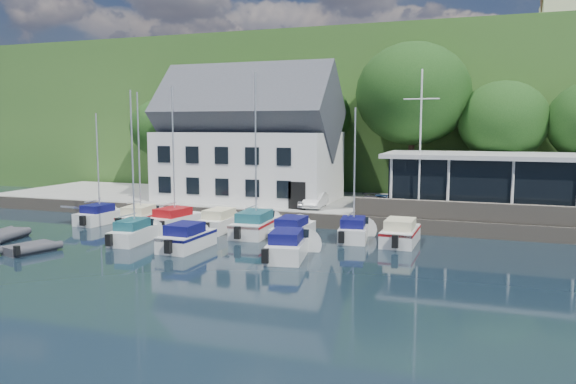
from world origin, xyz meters
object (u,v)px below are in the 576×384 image
boat_r1_2 (174,165)px  boat_r1_5 (293,227)px  boat_r1_4 (256,161)px  dinghy_0 (5,234)px  harbor_building (249,146)px  boat_r2_2 (187,236)px  boat_r1_7 (400,231)px  car_silver (310,200)px  boat_r1_3 (221,220)px  boat_r2_3 (288,244)px  car_blue (380,202)px  dinghy_1 (29,247)px  boat_r2_1 (133,171)px  boat_r1_1 (139,162)px  flagpole (420,143)px  car_dgrey (371,203)px  boat_r1_6 (355,170)px  boat_r1_0 (98,164)px  club_pavilion (480,182)px  car_white (316,200)px

boat_r1_2 → boat_r1_5: (8.86, -0.63, -3.66)m
boat_r1_4 → dinghy_0: size_ratio=2.99×
harbor_building → boat_r2_2: (2.31, -14.34, -4.59)m
harbor_building → boat_r1_5: harbor_building is taller
boat_r1_4 → boat_r1_7: 10.09m
car_silver → boat_r1_7: size_ratio=0.57×
boat_r1_3 → boat_r2_3: boat_r2_3 is taller
car_blue → dinghy_1: bearing=-129.2°
car_silver → boat_r2_1: size_ratio=0.38×
harbor_building → boat_r1_1: (-4.43, -8.94, -0.85)m
car_blue → boat_r2_1: boat_r2_1 is taller
boat_r1_2 → boat_r2_1: size_ratio=1.01×
flagpole → boat_r1_3: size_ratio=1.68×
car_dgrey → boat_r2_3: bearing=-110.9°
car_silver → boat_r1_3: car_silver is taller
boat_r1_1 → boat_r1_7: bearing=-6.1°
car_silver → boat_r1_6: 8.03m
boat_r1_4 → boat_r1_5: boat_r1_4 is taller
car_dgrey → boat_r1_0: boat_r1_0 is taller
boat_r1_7 → boat_r2_3: boat_r1_7 is taller
club_pavilion → car_dgrey: size_ratio=3.50×
flagpole → dinghy_0: (-23.85, -11.87, -5.50)m
boat_r2_2 → dinghy_0: boat_r2_2 is taller
boat_r1_3 → boat_r1_6: bearing=1.3°
dinghy_1 → car_silver: bearing=71.0°
boat_r1_5 → boat_r2_2: (-4.72, -4.98, 0.08)m
car_dgrey → boat_r1_5: (-3.61, -6.60, -0.86)m
club_pavilion → boat_r2_2: 21.04m
dinghy_1 → boat_r1_2: bearing=86.7°
car_blue → boat_r1_2: bearing=-147.0°
boat_r2_3 → dinghy_0: size_ratio=1.89×
car_blue → boat_r1_4: (-6.91, -6.39, 3.16)m
boat_r2_2 → boat_r1_3: bearing=98.3°
boat_r1_0 → boat_r1_4: size_ratio=0.90×
boat_r1_2 → boat_r1_7: 15.89m
boat_r1_4 → dinghy_1: (-9.88, -9.07, -4.42)m
boat_r1_7 → boat_r1_2: bearing=-179.6°
car_white → boat_r1_5: size_ratio=0.59×
boat_r1_6 → boat_r2_1: size_ratio=1.01×
boat_r1_7 → boat_r2_1: size_ratio=0.67×
club_pavilion → boat_r1_6: 10.97m
car_blue → flagpole: flagpole is taller
car_blue → boat_r1_5: (-4.28, -6.70, -0.92)m
flagpole → boat_r1_0: bearing=-167.0°
car_dgrey → car_silver: bearing=169.6°
car_blue → car_white: bearing=-169.8°
boat_r1_5 → boat_r2_1: boat_r2_1 is taller
boat_r1_2 → boat_r2_3: (10.31, -5.68, -3.59)m
boat_r1_4 → dinghy_0: (-14.12, -6.69, -4.39)m
boat_r1_0 → boat_r2_2: size_ratio=1.56×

